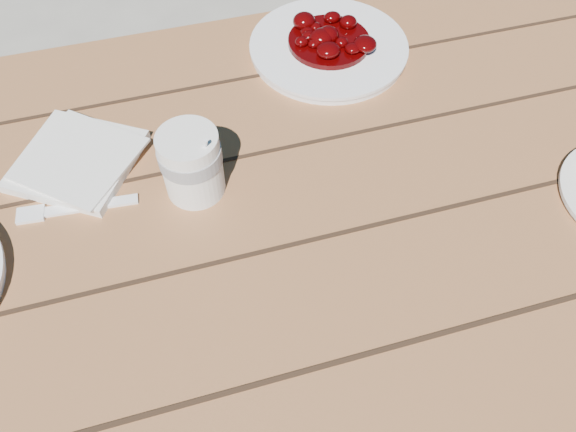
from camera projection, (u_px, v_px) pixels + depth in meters
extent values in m
plane|color=gray|center=(232.00, 400.00, 1.34)|extent=(60.00, 60.00, 0.00)
cube|color=brown|center=(188.00, 227.00, 0.75)|extent=(2.00, 0.80, 0.05)
cube|color=brown|center=(544.00, 130.00, 1.37)|extent=(0.07, 0.07, 0.70)
cube|color=brown|center=(159.00, 80.00, 1.34)|extent=(1.80, 0.25, 0.04)
cube|color=brown|center=(443.00, 91.00, 1.66)|extent=(0.06, 0.06, 0.42)
cylinder|color=white|center=(192.00, 164.00, 0.71)|extent=(0.08, 0.08, 0.10)
cube|color=white|center=(77.00, 161.00, 0.77)|extent=(0.21, 0.21, 0.01)
cylinder|color=white|center=(328.00, 48.00, 0.91)|extent=(0.25, 0.25, 0.02)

